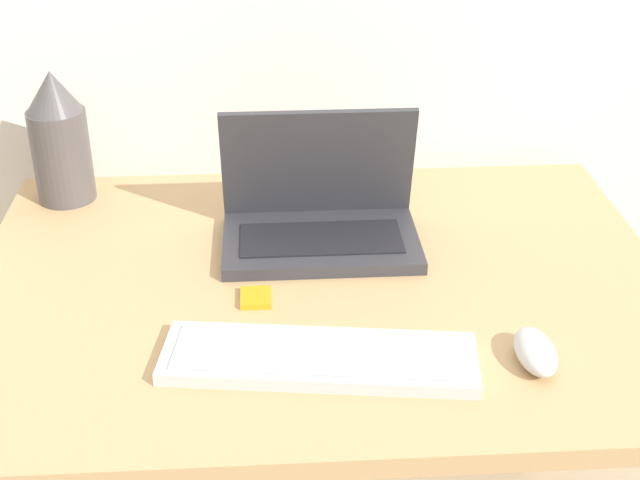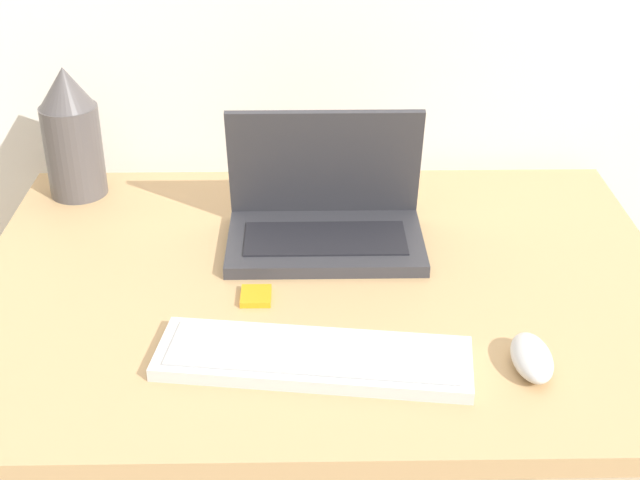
{
  "view_description": "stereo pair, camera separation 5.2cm",
  "coord_description": "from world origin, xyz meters",
  "px_view_note": "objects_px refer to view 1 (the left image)",
  "views": [
    {
      "loc": [
        -0.08,
        -0.76,
        1.43
      ],
      "look_at": [
        -0.01,
        0.34,
        0.82
      ],
      "focal_mm": 50.0,
      "sensor_mm": 36.0,
      "label": 1
    },
    {
      "loc": [
        -0.03,
        -0.76,
        1.43
      ],
      "look_at": [
        -0.01,
        0.34,
        0.82
      ],
      "focal_mm": 50.0,
      "sensor_mm": 36.0,
      "label": 2
    }
  ],
  "objects_px": {
    "laptop": "(320,214)",
    "vase": "(59,138)",
    "keyboard": "(319,358)",
    "mouse": "(535,352)",
    "mp3_player": "(256,298)"
  },
  "relations": [
    {
      "from": "laptop",
      "to": "vase",
      "type": "relative_size",
      "value": 1.33
    },
    {
      "from": "mouse",
      "to": "laptop",
      "type": "bearing_deg",
      "value": 126.24
    },
    {
      "from": "keyboard",
      "to": "mouse",
      "type": "xyz_separation_m",
      "value": [
        0.28,
        -0.02,
        0.01
      ]
    },
    {
      "from": "laptop",
      "to": "mp3_player",
      "type": "bearing_deg",
      "value": -120.54
    },
    {
      "from": "keyboard",
      "to": "vase",
      "type": "bearing_deg",
      "value": 128.74
    },
    {
      "from": "laptop",
      "to": "keyboard",
      "type": "bearing_deg",
      "value": -93.83
    },
    {
      "from": "laptop",
      "to": "mouse",
      "type": "distance_m",
      "value": 0.44
    },
    {
      "from": "laptop",
      "to": "mp3_player",
      "type": "height_order",
      "value": "laptop"
    },
    {
      "from": "laptop",
      "to": "keyboard",
      "type": "relative_size",
      "value": 0.74
    },
    {
      "from": "laptop",
      "to": "vase",
      "type": "bearing_deg",
      "value": 157.47
    },
    {
      "from": "keyboard",
      "to": "mouse",
      "type": "bearing_deg",
      "value": -3.07
    },
    {
      "from": "vase",
      "to": "laptop",
      "type": "bearing_deg",
      "value": -22.53
    },
    {
      "from": "keyboard",
      "to": "mp3_player",
      "type": "distance_m",
      "value": 0.18
    },
    {
      "from": "mouse",
      "to": "mp3_player",
      "type": "relative_size",
      "value": 1.95
    },
    {
      "from": "mouse",
      "to": "mp3_player",
      "type": "distance_m",
      "value": 0.41
    }
  ]
}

